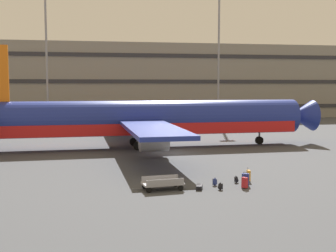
{
  "coord_description": "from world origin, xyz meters",
  "views": [
    {
      "loc": [
        -7.97,
        -41.59,
        6.7
      ],
      "look_at": [
        -0.98,
        -3.27,
        3.0
      ],
      "focal_mm": 46.03,
      "sensor_mm": 36.0,
      "label": 1
    }
  ],
  "objects_px": {
    "suitcase_purple": "(245,183)",
    "backpack_scuffed": "(220,187)",
    "backpack_small": "(215,182)",
    "baggage_cart": "(163,183)",
    "suitcase_black": "(248,176)",
    "airliner": "(144,120)",
    "suitcase_red": "(199,187)",
    "backpack_orange": "(236,180)",
    "suitcase_upright": "(245,179)"
  },
  "relations": [
    {
      "from": "suitcase_upright",
      "to": "backpack_orange",
      "type": "height_order",
      "value": "suitcase_upright"
    },
    {
      "from": "backpack_small",
      "to": "baggage_cart",
      "type": "relative_size",
      "value": 0.17
    },
    {
      "from": "suitcase_upright",
      "to": "backpack_small",
      "type": "height_order",
      "value": "suitcase_upright"
    },
    {
      "from": "suitcase_upright",
      "to": "backpack_orange",
      "type": "xyz_separation_m",
      "value": [
        -0.28,
        0.99,
        -0.22
      ]
    },
    {
      "from": "airliner",
      "to": "suitcase_black",
      "type": "distance_m",
      "value": 18.38
    },
    {
      "from": "suitcase_red",
      "to": "baggage_cart",
      "type": "bearing_deg",
      "value": 172.14
    },
    {
      "from": "airliner",
      "to": "suitcase_upright",
      "type": "height_order",
      "value": "airliner"
    },
    {
      "from": "suitcase_red",
      "to": "backpack_orange",
      "type": "height_order",
      "value": "backpack_orange"
    },
    {
      "from": "backpack_scuffed",
      "to": "backpack_small",
      "type": "relative_size",
      "value": 0.92
    },
    {
      "from": "backpack_scuffed",
      "to": "backpack_orange",
      "type": "bearing_deg",
      "value": 45.69
    },
    {
      "from": "suitcase_red",
      "to": "baggage_cart",
      "type": "relative_size",
      "value": 0.26
    },
    {
      "from": "suitcase_black",
      "to": "backpack_scuffed",
      "type": "bearing_deg",
      "value": -143.35
    },
    {
      "from": "backpack_orange",
      "to": "baggage_cart",
      "type": "height_order",
      "value": "baggage_cart"
    },
    {
      "from": "suitcase_purple",
      "to": "backpack_scuffed",
      "type": "bearing_deg",
      "value": -176.3
    },
    {
      "from": "airliner",
      "to": "backpack_orange",
      "type": "bearing_deg",
      "value": -76.78
    },
    {
      "from": "backpack_scuffed",
      "to": "backpack_small",
      "type": "bearing_deg",
      "value": 89.4
    },
    {
      "from": "suitcase_black",
      "to": "backpack_scuffed",
      "type": "xyz_separation_m",
      "value": [
        -2.67,
        -1.98,
        -0.2
      ]
    },
    {
      "from": "airliner",
      "to": "backpack_small",
      "type": "relative_size",
      "value": 71.44
    },
    {
      "from": "suitcase_purple",
      "to": "baggage_cart",
      "type": "relative_size",
      "value": 0.28
    },
    {
      "from": "suitcase_red",
      "to": "backpack_small",
      "type": "xyz_separation_m",
      "value": [
        1.29,
        0.83,
        0.11
      ]
    },
    {
      "from": "suitcase_red",
      "to": "backpack_orange",
      "type": "relative_size",
      "value": 1.67
    },
    {
      "from": "airliner",
      "to": "suitcase_purple",
      "type": "distance_m",
      "value": 19.95
    },
    {
      "from": "airliner",
      "to": "suitcase_black",
      "type": "bearing_deg",
      "value": -73.67
    },
    {
      "from": "backpack_scuffed",
      "to": "suitcase_purple",
      "type": "bearing_deg",
      "value": 3.7
    },
    {
      "from": "suitcase_upright",
      "to": "backpack_scuffed",
      "type": "relative_size",
      "value": 1.86
    },
    {
      "from": "suitcase_purple",
      "to": "baggage_cart",
      "type": "xyz_separation_m",
      "value": [
        -5.33,
        0.59,
        0.04
      ]
    },
    {
      "from": "suitcase_black",
      "to": "suitcase_purple",
      "type": "height_order",
      "value": "suitcase_black"
    },
    {
      "from": "backpack_small",
      "to": "suitcase_black",
      "type": "bearing_deg",
      "value": 16.34
    },
    {
      "from": "backpack_orange",
      "to": "baggage_cart",
      "type": "bearing_deg",
      "value": -168.9
    },
    {
      "from": "backpack_orange",
      "to": "baggage_cart",
      "type": "distance_m",
      "value": 5.45
    },
    {
      "from": "suitcase_purple",
      "to": "backpack_scuffed",
      "type": "xyz_separation_m",
      "value": [
        -1.69,
        -0.11,
        -0.17
      ]
    },
    {
      "from": "suitcase_upright",
      "to": "backpack_orange",
      "type": "relative_size",
      "value": 1.84
    },
    {
      "from": "suitcase_black",
      "to": "backpack_scuffed",
      "type": "relative_size",
      "value": 1.92
    },
    {
      "from": "airliner",
      "to": "suitcase_red",
      "type": "height_order",
      "value": "airliner"
    },
    {
      "from": "airliner",
      "to": "suitcase_black",
      "type": "relative_size",
      "value": 40.51
    },
    {
      "from": "backpack_orange",
      "to": "baggage_cart",
      "type": "xyz_separation_m",
      "value": [
        -5.35,
        -1.05,
        0.2
      ]
    },
    {
      "from": "airliner",
      "to": "baggage_cart",
      "type": "xyz_separation_m",
      "value": [
        -1.19,
        -18.75,
        -2.59
      ]
    },
    {
      "from": "airliner",
      "to": "suitcase_purple",
      "type": "height_order",
      "value": "airliner"
    },
    {
      "from": "suitcase_upright",
      "to": "backpack_small",
      "type": "relative_size",
      "value": 1.71
    },
    {
      "from": "suitcase_black",
      "to": "suitcase_upright",
      "type": "xyz_separation_m",
      "value": [
        -0.68,
        -1.22,
        0.02
      ]
    },
    {
      "from": "backpack_small",
      "to": "baggage_cart",
      "type": "distance_m",
      "value": 3.69
    },
    {
      "from": "backpack_orange",
      "to": "suitcase_red",
      "type": "bearing_deg",
      "value": -155.3
    },
    {
      "from": "baggage_cart",
      "to": "airliner",
      "type": "bearing_deg",
      "value": 86.37
    },
    {
      "from": "airliner",
      "to": "suitcase_red",
      "type": "distance_m",
      "value": 19.33
    },
    {
      "from": "backpack_orange",
      "to": "suitcase_purple",
      "type": "bearing_deg",
      "value": -90.5
    },
    {
      "from": "baggage_cart",
      "to": "backpack_orange",
      "type": "bearing_deg",
      "value": 11.1
    },
    {
      "from": "backpack_scuffed",
      "to": "baggage_cart",
      "type": "xyz_separation_m",
      "value": [
        -3.64,
        0.7,
        0.2
      ]
    },
    {
      "from": "backpack_scuffed",
      "to": "baggage_cart",
      "type": "height_order",
      "value": "baggage_cart"
    },
    {
      "from": "airliner",
      "to": "backpack_orange",
      "type": "height_order",
      "value": "airliner"
    },
    {
      "from": "suitcase_purple",
      "to": "backpack_orange",
      "type": "bearing_deg",
      "value": 89.5
    }
  ]
}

